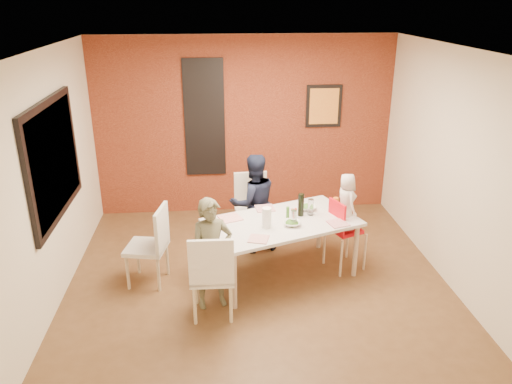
{
  "coord_description": "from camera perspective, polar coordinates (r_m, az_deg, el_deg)",
  "views": [
    {
      "loc": [
        -0.49,
        -5.14,
        3.21
      ],
      "look_at": [
        0.0,
        0.3,
        1.05
      ],
      "focal_mm": 35.0,
      "sensor_mm": 36.0,
      "label": 1
    }
  ],
  "objects": [
    {
      "name": "chair_left",
      "position": [
        5.95,
        -11.69,
        -5.57
      ],
      "size": [
        0.53,
        0.53,
        0.97
      ],
      "rotation": [
        0.0,
        0.0,
        4.52
      ],
      "color": "silver",
      "rests_on": "ground"
    },
    {
      "name": "plate_far_mid",
      "position": [
        6.23,
        1.03,
        -1.87
      ],
      "size": [
        0.25,
        0.25,
        0.01
      ],
      "primitive_type": "cube",
      "rotation": [
        0.0,
        0.0,
        0.11
      ],
      "color": "white",
      "rests_on": "dining_table"
    },
    {
      "name": "wall_left",
      "position": [
        5.74,
        -22.68,
        0.94
      ],
      "size": [
        0.02,
        4.5,
        2.7
      ],
      "primitive_type": "cube",
      "color": "#EEE3C5",
      "rests_on": "ground"
    },
    {
      "name": "glassblock_surround",
      "position": [
        7.55,
        -5.91,
        8.37
      ],
      "size": [
        0.6,
        0.03,
        1.76
      ],
      "primitive_type": "cube",
      "color": "black",
      "rests_on": "wall_back"
    },
    {
      "name": "high_chair",
      "position": [
        6.22,
        9.93,
        -4.05
      ],
      "size": [
        0.5,
        0.5,
        0.92
      ],
      "rotation": [
        0.0,
        0.0,
        1.95
      ],
      "color": "red",
      "rests_on": "ground"
    },
    {
      "name": "picture_window_frame",
      "position": [
        5.85,
        -22.14,
        3.48
      ],
      "size": [
        0.05,
        1.7,
        1.3
      ],
      "primitive_type": "cube",
      "color": "black",
      "rests_on": "wall_left"
    },
    {
      "name": "salad_bowl_a",
      "position": [
        5.79,
        4.13,
        -3.59
      ],
      "size": [
        0.23,
        0.23,
        0.05
      ],
      "primitive_type": "imported",
      "rotation": [
        0.0,
        0.0,
        -0.17
      ],
      "color": "white",
      "rests_on": "dining_table"
    },
    {
      "name": "toddler",
      "position": [
        6.1,
        10.28,
        -1.08
      ],
      "size": [
        0.29,
        0.38,
        0.71
      ],
      "primitive_type": "imported",
      "rotation": [
        0.0,
        0.0,
        1.78
      ],
      "color": "beige",
      "rests_on": "high_chair"
    },
    {
      "name": "condiment_red",
      "position": [
        5.97,
        4.54,
        -2.44
      ],
      "size": [
        0.03,
        0.03,
        0.12
      ],
      "primitive_type": "cylinder",
      "color": "red",
      "rests_on": "dining_table"
    },
    {
      "name": "wine_bottle",
      "position": [
        6.01,
        5.16,
        -1.48
      ],
      "size": [
        0.07,
        0.07,
        0.28
      ],
      "primitive_type": "cylinder",
      "color": "black",
      "rests_on": "dining_table"
    },
    {
      "name": "child_far",
      "position": [
        6.55,
        -0.28,
        -1.26
      ],
      "size": [
        0.75,
        0.64,
        1.34
      ],
      "primitive_type": "imported",
      "rotation": [
        0.0,
        0.0,
        3.38
      ],
      "color": "black",
      "rests_on": "ground"
    },
    {
      "name": "ground",
      "position": [
        6.08,
        0.26,
        -10.29
      ],
      "size": [
        4.5,
        4.5,
        0.0
      ],
      "primitive_type": "plane",
      "color": "brown",
      "rests_on": "ground"
    },
    {
      "name": "wall_back",
      "position": [
        7.64,
        -1.32,
        7.48
      ],
      "size": [
        4.5,
        0.02,
        2.7
      ],
      "primitive_type": "cube",
      "color": "#EEE3C5",
      "rests_on": "ground"
    },
    {
      "name": "condiment_green",
      "position": [
        5.93,
        3.64,
        -2.41
      ],
      "size": [
        0.04,
        0.04,
        0.16
      ],
      "primitive_type": "cylinder",
      "color": "#3B7426",
      "rests_on": "dining_table"
    },
    {
      "name": "wine_glass_b",
      "position": [
        6.05,
        6.26,
        -1.73
      ],
      "size": [
        0.07,
        0.07,
        0.2
      ],
      "primitive_type": "cylinder",
      "color": "silver",
      "rests_on": "dining_table"
    },
    {
      "name": "dining_table",
      "position": [
        5.94,
        2.99,
        -3.87
      ],
      "size": [
        1.97,
        1.52,
        0.73
      ],
      "rotation": [
        0.0,
        0.0,
        0.35
      ],
      "color": "silver",
      "rests_on": "ground"
    },
    {
      "name": "chair_far",
      "position": [
        6.83,
        -0.5,
        -1.42
      ],
      "size": [
        0.48,
        0.48,
        0.97
      ],
      "rotation": [
        0.0,
        0.0,
        0.06
      ],
      "color": "silver",
      "rests_on": "ground"
    },
    {
      "name": "picture_window_pane",
      "position": [
        5.85,
        -22.0,
        3.48
      ],
      "size": [
        0.02,
        1.55,
        1.15
      ],
      "primitive_type": "cube",
      "color": "black",
      "rests_on": "wall_left"
    },
    {
      "name": "paper_towel_roll",
      "position": [
        5.69,
        1.24,
        -2.96
      ],
      "size": [
        0.11,
        0.11,
        0.24
      ],
      "primitive_type": "cylinder",
      "color": "white",
      "rests_on": "dining_table"
    },
    {
      "name": "wall_front",
      "position": [
        3.47,
        3.84,
        -10.89
      ],
      "size": [
        4.5,
        0.02,
        2.7
      ],
      "primitive_type": "cube",
      "color": "#EEE3C5",
      "rests_on": "ground"
    },
    {
      "name": "brick_accent_wall",
      "position": [
        7.62,
        -1.31,
        7.44
      ],
      "size": [
        4.5,
        0.02,
        2.7
      ],
      "primitive_type": "cube",
      "color": "maroon",
      "rests_on": "ground"
    },
    {
      "name": "plate_near_left",
      "position": [
        5.47,
        0.29,
        -5.38
      ],
      "size": [
        0.26,
        0.26,
        0.01
      ],
      "primitive_type": "cube",
      "rotation": [
        0.0,
        0.0,
        -0.29
      ],
      "color": "white",
      "rests_on": "dining_table"
    },
    {
      "name": "wine_glass_a",
      "position": [
        5.75,
        4.35,
        -3.01
      ],
      "size": [
        0.07,
        0.07,
        0.19
      ],
      "primitive_type": "cylinder",
      "color": "white",
      "rests_on": "dining_table"
    },
    {
      "name": "child_near",
      "position": [
        5.4,
        -5.08,
        -7.07
      ],
      "size": [
        0.52,
        0.41,
        1.26
      ],
      "primitive_type": "imported",
      "rotation": [
        0.0,
        0.0,
        0.25
      ],
      "color": "brown",
      "rests_on": "ground"
    },
    {
      "name": "wall_right",
      "position": [
        6.11,
        21.79,
        2.28
      ],
      "size": [
        0.02,
        4.5,
        2.7
      ],
      "primitive_type": "cube",
      "color": "#EEE3C5",
      "rests_on": "ground"
    },
    {
      "name": "plate_near_right",
      "position": [
        5.9,
        9.36,
        -3.56
      ],
      "size": [
        0.27,
        0.27,
        0.01
      ],
      "primitive_type": "cube",
      "rotation": [
        0.0,
        0.0,
        0.28
      ],
      "color": "silver",
      "rests_on": "dining_table"
    },
    {
      "name": "sippy_cup",
      "position": [
        6.35,
        9.09,
        -1.15
      ],
      "size": [
        0.07,
        0.07,
        0.12
      ],
      "primitive_type": "cylinder",
      "color": "orange",
      "rests_on": "dining_table"
    },
    {
      "name": "art_print_canvas",
      "position": [
        7.69,
        7.78,
        9.68
      ],
      "size": [
        0.44,
        0.01,
        0.54
      ],
      "primitive_type": "cube",
      "color": "gold",
      "rests_on": "wall_back"
    },
    {
      "name": "art_print_frame",
      "position": [
        7.7,
        7.75,
        9.7
      ],
      "size": [
        0.54,
        0.03,
        0.64
      ],
      "primitive_type": "cube",
      "color": "black",
      "rests_on": "wall_back"
    },
    {
      "name": "condiment_brown",
      "position": [
        5.94,
        4.17,
        -2.51
      ],
      "size": [
        0.03,
        0.03,
        0.13
      ],
      "primitive_type": "cylinder",
      "color": "brown",
      "rests_on": "dining_table"
    },
    {
      "name": "ceiling",
      "position": [
        5.19,
        0.31,
        15.93
      ],
      "size": [
        4.5,
        4.5,
        0.02
      ],
      "primitive_type": "cube",
      "color": "silver",
      "rests_on": "wall_back"
    },
    {
      "name": "plate_far_left",
      "position": [
        5.97,
        -2.97,
        -2.97
      ],
      "size": [
        0.31,
        0.31,
        0.01
      ],
      "primitive_type": "cube",
      "rotation": [
        0.0,
        0.0,
        0.37
      ],
      "color": "white",
      "rests_on": "dining_table"
    },
    {
      "name": "glassblock_strip",
      "position": [
        7.55,
        -5.91,
        8.38
      ],
      "size": [
        0.55,
        0.03,
        1.7
      ],
      "primitive_type": "cube",
      "color": "silver",
      "rests_on": "wall_back"
    },
    {
      "name": "salad_bowl_b",
      "position": [
        6.23,
        5.87,
        -1.77
      ],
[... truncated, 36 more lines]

